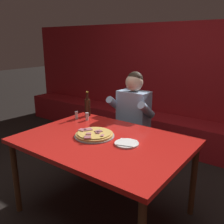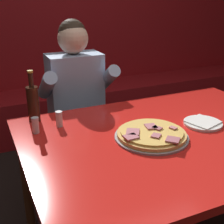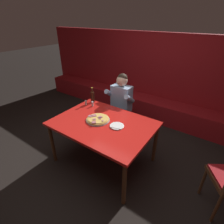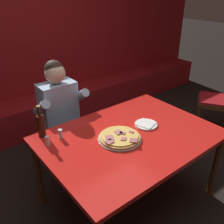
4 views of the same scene
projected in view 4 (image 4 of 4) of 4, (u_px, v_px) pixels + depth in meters
name	position (u px, v px, depth m)	size (l,w,h in m)	color
ground_plane	(128.00, 198.00, 2.54)	(24.00, 24.00, 0.00)	black
booth_wall_panel	(29.00, 60.00, 3.60)	(6.80, 0.16, 1.90)	maroon
booth_bench	(45.00, 112.00, 3.72)	(6.46, 0.48, 0.46)	maroon
main_dining_table	(130.00, 141.00, 2.21)	(1.50, 1.09, 0.77)	#4C2D19
pizza	(120.00, 137.00, 2.11)	(0.37, 0.37, 0.05)	#9E9EA3
plate_white_paper	(146.00, 124.00, 2.32)	(0.21, 0.21, 0.02)	white
beer_bottle	(41.00, 125.00, 2.11)	(0.07, 0.07, 0.29)	black
shaker_parmesan	(48.00, 142.00, 2.02)	(0.04, 0.04, 0.09)	silver
shaker_red_pepper_flakes	(61.00, 134.00, 2.12)	(0.04, 0.04, 0.09)	silver
diner_seated_blue_shirt	(63.00, 115.00, 2.63)	(0.53, 0.53, 1.27)	black
dining_chair_by_booth	(223.00, 96.00, 3.33)	(0.61, 0.61, 1.03)	#4C2D19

